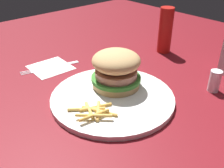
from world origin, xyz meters
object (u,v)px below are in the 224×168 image
Objects in this scene: napkin at (51,67)px; plate at (112,97)px; sandwich at (116,69)px; fries_pile at (94,111)px; salt_shaker at (215,81)px; fork at (50,67)px; ketchup_bottle at (165,30)px.

plate is at bearing -84.89° from napkin.
fries_pile is (-0.11, -0.06, -0.04)m from sandwich.
salt_shaker is (0.24, -0.39, 0.03)m from napkin.
fries_pile reaches higher than napkin.
sandwich is 0.71× the size of fork.
ketchup_bottle is at bearing 17.61° from plate.
napkin is at bearing 157.18° from ketchup_bottle.
fries_pile is at bearing 159.16° from salt_shaker.
ketchup_bottle reaches higher than fries_pile.
fries_pile is 0.64× the size of ketchup_bottle.
plate reaches higher than fork.
napkin is at bearing -14.22° from fork.
plate is 1.69× the size of fork.
sandwich is at bearing -74.45° from fork.
salt_shaker is at bearing -58.31° from fork.
fries_pile is 0.31m from salt_shaker.
napkin is (-0.02, 0.25, -0.01)m from plate.
salt_shaker reaches higher than napkin.
ketchup_bottle is (0.40, 0.13, 0.06)m from fries_pile.
salt_shaker is (0.29, -0.11, 0.01)m from fries_pile.
salt_shaker is at bearing -20.84° from fries_pile.
fork is (-0.00, 0.00, 0.00)m from napkin.
fries_pile is 0.55× the size of fork.
fries_pile is 1.71× the size of salt_shaker.
salt_shaker reaches higher than fork.
plate is 5.27× the size of salt_shaker.
sandwich is (0.04, 0.03, 0.05)m from plate.
fries_pile is 0.28m from fork.
plate is 2.64× the size of napkin.
ketchup_bottle is at bearing -22.78° from fork.
plate is 0.34m from ketchup_bottle.
ketchup_bottle reaches higher than plate.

